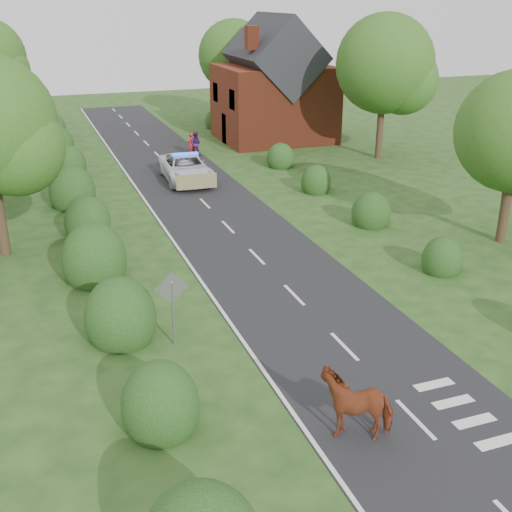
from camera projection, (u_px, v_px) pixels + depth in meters
name	position (u px, v px, depth m)	size (l,w,h in m)	color
ground	(344.00, 347.00, 20.26)	(120.00, 120.00, 0.00)	#21441A
road	(210.00, 209.00, 33.29)	(6.00, 70.00, 0.02)	black
road_markings	(191.00, 225.00, 30.97)	(4.96, 70.00, 0.01)	white
hedgerow_left	(88.00, 231.00, 28.06)	(2.75, 50.41, 3.00)	black
hedgerow_right	(359.00, 207.00, 31.90)	(2.10, 45.78, 2.10)	black
tree_right_b	(390.00, 68.00, 41.56)	(6.56, 6.40, 9.40)	#332316
tree_right_c	(238.00, 59.00, 54.10)	(6.15, 6.00, 8.58)	#332316
road_sign	(172.00, 298.00, 19.77)	(1.06, 0.08, 2.53)	gray
house	(274.00, 89.00, 47.93)	(8.00, 7.40, 9.17)	maroon
cow	(356.00, 405.00, 16.13)	(1.11, 2.10, 1.49)	#6A320F
police_van	(186.00, 168.00, 38.07)	(2.76, 5.70, 1.70)	silver
pedestrian_red	(191.00, 144.00, 44.10)	(0.58, 0.38, 1.58)	#AF1A25
pedestrian_purple	(195.00, 144.00, 44.12)	(0.81, 0.63, 1.67)	#441B56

